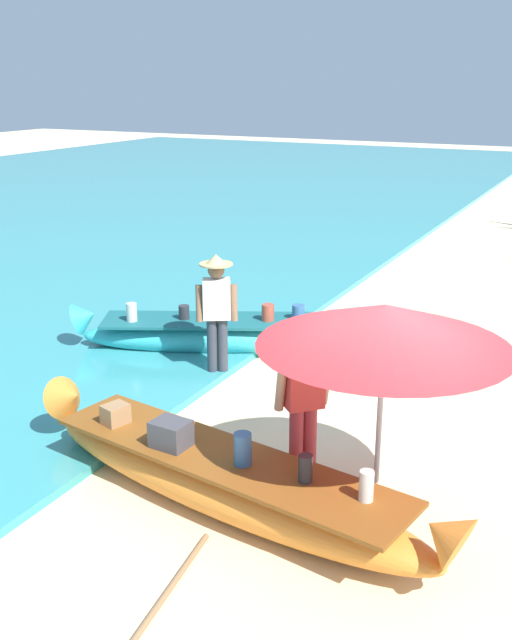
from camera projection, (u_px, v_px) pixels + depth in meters
ground_plane at (370, 484)px, 7.58m from camera, size 80.00×80.00×0.00m
boat_orange_foreground at (223, 479)px, 7.06m from camera, size 4.77×1.56×0.85m
boat_cyan_midground at (216, 334)px, 11.11m from camera, size 4.03×2.39×0.81m
person_vendor_hatted at (217, 308)px, 9.95m from camera, size 0.57×0.46×1.71m
person_tourist_customer at (304, 403)px, 7.23m from camera, size 0.52×0.52×1.63m
patio_umbrella_large at (385, 326)px, 6.42m from camera, size 2.22×2.22×2.07m
paddle at (150, 617)px, 5.66m from camera, size 0.44×1.77×0.05m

